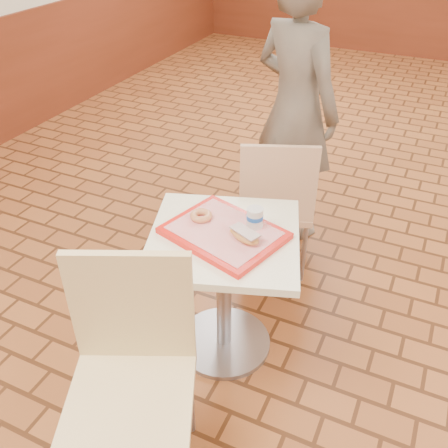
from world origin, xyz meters
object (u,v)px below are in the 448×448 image
at_px(chair_main_back, 276,200).
at_px(long_john_donut, 244,235).
at_px(main_table, 224,275).
at_px(serving_tray, 224,233).
at_px(paper_cup, 255,217).
at_px(chair_main_front, 132,367).
at_px(ring_donut, 201,216).
at_px(customer, 295,109).

bearing_deg(chair_main_back, long_john_donut, 76.48).
height_order(chair_main_back, long_john_donut, chair_main_back).
distance_m(main_table, serving_tray, 0.24).
xyz_separation_m(serving_tray, paper_cup, (0.11, 0.08, 0.06)).
relative_size(chair_main_front, ring_donut, 9.63).
relative_size(ring_donut, paper_cup, 1.09).
bearing_deg(long_john_donut, chair_main_front, -103.59).
distance_m(serving_tray, ring_donut, 0.14).
relative_size(main_table, long_john_donut, 4.13).
height_order(chair_main_front, serving_tray, chair_main_front).
distance_m(chair_main_back, ring_donut, 0.68).
relative_size(main_table, customer, 0.41).
distance_m(main_table, ring_donut, 0.30).
relative_size(customer, ring_donut, 16.79).
bearing_deg(ring_donut, main_table, -15.75).
relative_size(chair_main_back, long_john_donut, 5.26).
bearing_deg(main_table, chair_main_back, 89.49).
bearing_deg(customer, ring_donut, 110.44).
height_order(main_table, paper_cup, paper_cup).
bearing_deg(chair_main_front, ring_donut, 72.22).
height_order(chair_main_front, long_john_donut, chair_main_front).
bearing_deg(customer, long_john_donut, 121.87).
xyz_separation_m(main_table, paper_cup, (0.11, 0.08, 0.30)).
height_order(serving_tray, ring_donut, ring_donut).
bearing_deg(paper_cup, main_table, -143.09).
xyz_separation_m(chair_main_front, customer, (-0.02, 1.81, 0.30)).
relative_size(long_john_donut, paper_cup, 1.82).
bearing_deg(ring_donut, chair_main_front, -83.51).
distance_m(customer, paper_cup, 1.09).
bearing_deg(customer, main_table, 116.89).
xyz_separation_m(main_table, chair_main_front, (-0.05, -0.66, 0.07)).
relative_size(chair_main_front, serving_tray, 2.01).
height_order(chair_main_front, ring_donut, chair_main_front).
bearing_deg(serving_tray, long_john_donut, -14.11).
height_order(chair_main_back, serving_tray, chair_main_back).
bearing_deg(main_table, serving_tray, 0.00).
bearing_deg(chair_main_back, paper_cup, 78.17).
bearing_deg(paper_cup, customer, 99.51).
relative_size(ring_donut, long_john_donut, 0.60).
xyz_separation_m(main_table, customer, (-0.07, 1.15, 0.37)).
height_order(chair_main_back, ring_donut, chair_main_back).
xyz_separation_m(main_table, ring_donut, (-0.13, 0.04, 0.27)).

